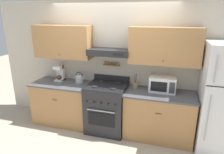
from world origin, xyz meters
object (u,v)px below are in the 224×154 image
at_px(utensil_crock, 135,85).
at_px(tea_kettle, 79,78).
at_px(stove_range, 107,107).
at_px(coffee_maker, 60,73).
at_px(microwave, 163,84).

bearing_deg(utensil_crock, tea_kettle, -180.00).
xyz_separation_m(stove_range, tea_kettle, (-0.65, 0.16, 0.51)).
distance_m(stove_range, coffee_maker, 1.28).
relative_size(tea_kettle, microwave, 0.49).
xyz_separation_m(coffee_maker, utensil_crock, (1.67, -0.03, -0.09)).
bearing_deg(coffee_maker, tea_kettle, -3.24).
bearing_deg(stove_range, utensil_crock, 16.22).
bearing_deg(tea_kettle, utensil_crock, 0.00).
relative_size(stove_range, utensil_crock, 3.76).
height_order(tea_kettle, coffee_maker, coffee_maker).
distance_m(stove_range, microwave, 1.20).
distance_m(microwave, utensil_crock, 0.51).
distance_m(tea_kettle, coffee_maker, 0.48).
distance_m(tea_kettle, microwave, 1.70).
bearing_deg(microwave, utensil_crock, -177.99).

